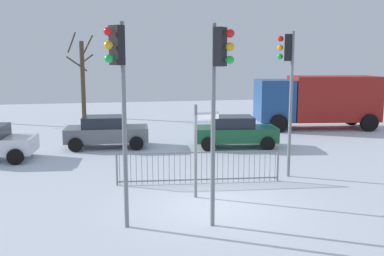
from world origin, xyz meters
The scene contains 10 objects.
ground_plane centered at (0.00, 0.00, 0.00)m, with size 60.00×60.00×0.00m, color silver.
traffic_light_mid_left centered at (-0.36, -1.51, 3.62)m, with size 0.48×0.45×4.95m.
traffic_light_mid_right centered at (-2.68, -1.19, 3.64)m, with size 0.48×0.45×4.99m.
traffic_light_rear_right centered at (3.15, 2.53, 3.69)m, with size 0.54×0.39×5.05m.
direction_sign_post centered at (-0.36, 0.85, 1.59)m, with size 0.78×0.20×2.81m.
pedestrian_guard_railing centered at (-0.01, 2.28, 0.55)m, with size 5.45×0.59×1.07m.
car_green_mid centered at (2.89, 7.72, 0.77)m, with size 4.01×2.39×1.47m.
car_grey_near centered at (-3.01, 8.90, 0.77)m, with size 3.90×2.14×1.47m.
delivery_truck centered at (9.33, 12.05, 1.74)m, with size 7.31×3.53×3.10m.
bare_tree_left centered at (-4.54, 20.00, 2.92)m, with size 1.88×1.99×5.98m.
Camera 1 is at (-3.00, -11.39, 4.14)m, focal length 40.34 mm.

